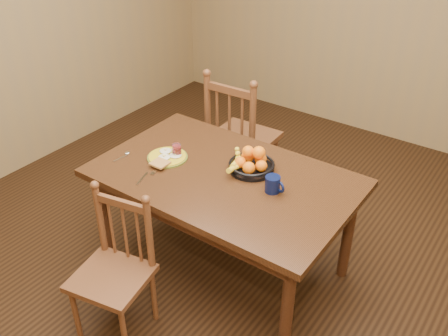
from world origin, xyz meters
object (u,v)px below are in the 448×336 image
Objects in this scene: chair_near at (115,271)px; fruit_bowl at (251,163)px; chair_far at (240,137)px; dining_table at (224,186)px; breakfast_plate at (167,157)px; coffee_mug at (273,184)px.

fruit_bowl reaches higher than chair_near.
chair_near is 1.04m from fruit_bowl.
chair_far is 3.31× the size of fruit_bowl.
fruit_bowl is (0.31, 0.92, 0.37)m from chair_near.
dining_table is 0.92m from chair_far.
fruit_bowl is at bearing 21.40° from breakfast_plate.
chair_far reaches higher than coffee_mug.
chair_near is at bearing 95.25° from chair_far.
chair_near is at bearing -124.53° from coffee_mug.
dining_table is 1.80× the size of chair_near.
coffee_mug reaches higher than dining_table.
fruit_bowl reaches higher than dining_table.
chair_near reaches higher than breakfast_plate.
dining_table is at bearing -125.06° from fruit_bowl.
dining_table is at bearing 63.82° from chair_near.
chair_far reaches higher than breakfast_plate.
coffee_mug is at bearing 44.38° from chair_near.
breakfast_plate is at bearing 94.94° from chair_near.
chair_far is at bearing 133.79° from coffee_mug.
coffee_mug is (0.34, 0.02, 0.14)m from dining_table.
coffee_mug is (0.76, -0.79, 0.28)m from chair_far.
coffee_mug is at bearing -27.59° from fruit_bowl.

